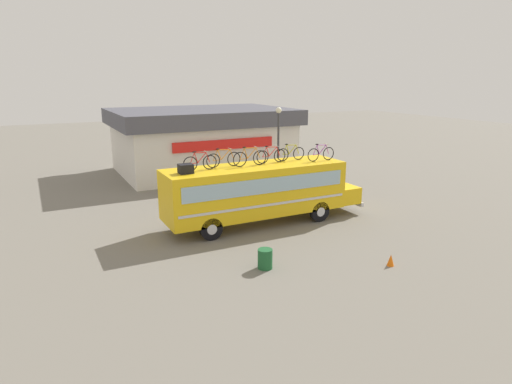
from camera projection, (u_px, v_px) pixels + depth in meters
name	position (u px, v px, depth m)	size (l,w,h in m)	color
ground_plane	(256.00, 224.00, 22.89)	(120.00, 120.00, 0.00)	slate
bus	(260.00, 190.00, 22.55)	(10.73, 2.63, 3.06)	yellow
luggage_bag_1	(186.00, 169.00, 20.28)	(0.64, 0.54, 0.43)	black
rooftop_bicycle_1	(200.00, 162.00, 20.88)	(1.67, 0.44, 0.94)	black
rooftop_bicycle_2	(224.00, 159.00, 21.69)	(1.81, 0.44, 0.94)	black
rooftop_bicycle_3	(250.00, 158.00, 21.94)	(1.84, 0.44, 0.98)	black
rooftop_bicycle_4	(271.00, 156.00, 22.74)	(1.68, 0.44, 0.90)	black
rooftop_bicycle_5	(291.00, 153.00, 23.37)	(1.66, 0.44, 0.91)	black
rooftop_bicycle_6	(321.00, 154.00, 23.29)	(1.66, 0.44, 0.92)	black
roadside_building	(202.00, 139.00, 35.24)	(13.62, 9.55, 4.92)	silver
trash_bin	(265.00, 259.00, 17.47)	(0.59, 0.59, 0.80)	#1E592D
traffic_cone	(391.00, 260.00, 17.74)	(0.29, 0.29, 0.48)	orange
street_lamp	(278.00, 135.00, 29.64)	(0.40, 0.40, 5.42)	#38383D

